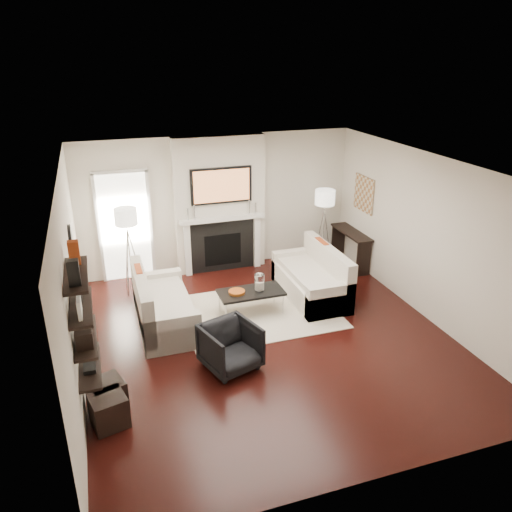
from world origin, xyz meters
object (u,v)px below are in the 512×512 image
object	(u,v)px
loveseat_left_base	(165,313)
armchair	(231,345)
loveseat_right_base	(310,286)
ottoman_near	(107,395)
lamp_right_shade	(325,197)
coffee_table	(251,292)
lamp_left_shade	(126,217)

from	to	relation	value
loveseat_left_base	armchair	bearing A→B (deg)	-64.60
loveseat_right_base	ottoman_near	bearing A→B (deg)	-150.88
lamp_right_shade	loveseat_left_base	bearing A→B (deg)	-156.94
coffee_table	ottoman_near	world-z (taller)	coffee_table
loveseat_right_base	lamp_left_shade	bearing A→B (deg)	157.32
ottoman_near	lamp_left_shade	bearing A→B (deg)	79.44
coffee_table	ottoman_near	bearing A→B (deg)	-144.15
coffee_table	lamp_left_shade	world-z (taller)	lamp_left_shade
armchair	ottoman_near	world-z (taller)	armchair
loveseat_right_base	armchair	xyz separation A→B (m)	(-1.97, -1.68, 0.16)
loveseat_left_base	ottoman_near	xyz separation A→B (m)	(-1.00, -1.84, -0.01)
loveseat_left_base	loveseat_right_base	xyz separation A→B (m)	(2.67, 0.20, 0.00)
ottoman_near	loveseat_left_base	bearing A→B (deg)	61.41
coffee_table	lamp_right_shade	size ratio (longest dim) A/B	2.75
lamp_left_shade	coffee_table	bearing A→B (deg)	-40.19
loveseat_right_base	armchair	bearing A→B (deg)	-139.61
coffee_table	loveseat_left_base	bearing A→B (deg)	177.30
coffee_table	lamp_right_shade	world-z (taller)	lamp_right_shade
coffee_table	lamp_left_shade	distance (m)	2.62
loveseat_right_base	armchair	world-z (taller)	armchair
loveseat_left_base	lamp_right_shade	world-z (taller)	lamp_right_shade
ottoman_near	lamp_right_shade	bearing A→B (deg)	36.45
armchair	lamp_right_shade	distance (m)	4.23
loveseat_left_base	lamp_right_shade	bearing A→B (deg)	23.06
loveseat_right_base	ottoman_near	xyz separation A→B (m)	(-3.68, -2.05, -0.01)
coffee_table	ottoman_near	size ratio (longest dim) A/B	2.75
loveseat_right_base	lamp_left_shade	world-z (taller)	lamp_left_shade
lamp_right_shade	ottoman_near	bearing A→B (deg)	-143.55
loveseat_right_base	lamp_right_shade	size ratio (longest dim) A/B	4.50
loveseat_left_base	lamp_right_shade	distance (m)	4.02
lamp_left_shade	loveseat_right_base	bearing A→B (deg)	-22.68
loveseat_left_base	ottoman_near	world-z (taller)	loveseat_left_base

